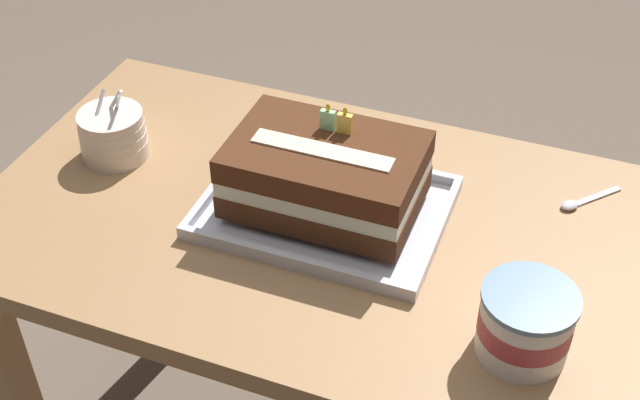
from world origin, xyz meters
name	(u,v)px	position (x,y,z in m)	size (l,w,h in m)	color
dining_table	(315,275)	(0.00, 0.00, 0.61)	(1.05, 0.63, 0.74)	#9E754C
foil_tray	(325,210)	(0.01, 0.01, 0.74)	(0.37, 0.27, 0.02)	silver
birthday_cake	(325,174)	(0.01, 0.01, 0.81)	(0.28, 0.19, 0.15)	#4B2916
bowl_stack	(113,135)	(-0.37, 0.03, 0.78)	(0.11, 0.11, 0.13)	silver
ice_cream_tub	(525,323)	(0.35, -0.15, 0.79)	(0.12, 0.12, 0.10)	white
serving_spoon_near_tray	(578,203)	(0.38, 0.17, 0.74)	(0.09, 0.10, 0.01)	silver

